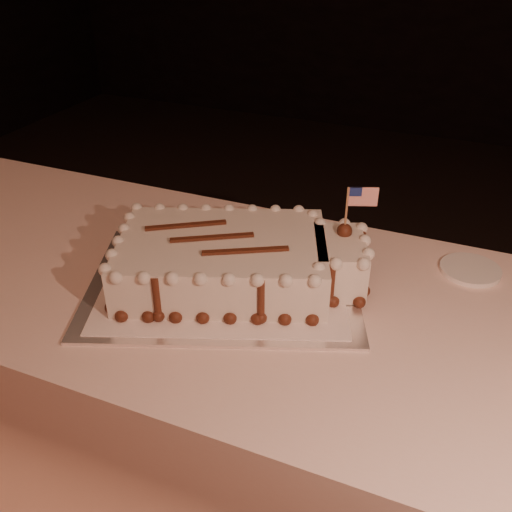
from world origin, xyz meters
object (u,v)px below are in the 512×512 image
at_px(banquet_table, 256,413).
at_px(side_plate, 470,270).
at_px(sheet_cake, 237,260).
at_px(cake_board, 224,282).

distance_m(banquet_table, side_plate, 0.64).
height_order(banquet_table, side_plate, side_plate).
bearing_deg(sheet_cake, cake_board, -158.47).
bearing_deg(cake_board, sheet_cake, 0.41).
bearing_deg(banquet_table, cake_board, 176.03).
bearing_deg(cake_board, banquet_table, -25.09).
bearing_deg(side_plate, banquet_table, -147.15).
xyz_separation_m(cake_board, sheet_cake, (0.03, 0.01, 0.06)).
relative_size(banquet_table, cake_board, 4.01).
xyz_separation_m(sheet_cake, side_plate, (0.48, 0.26, -0.06)).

